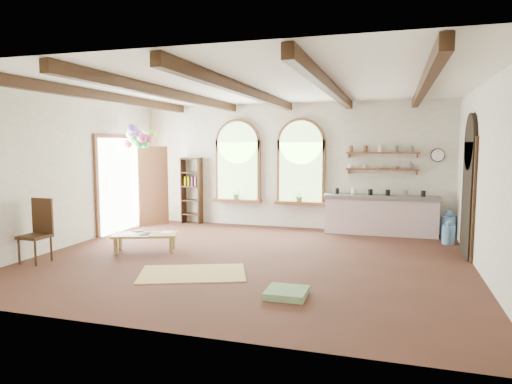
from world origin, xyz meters
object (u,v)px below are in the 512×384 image
at_px(kitchen_counter, 380,214).
at_px(balloon_cluster, 139,137).
at_px(coffee_table, 145,236).
at_px(side_chair, 36,244).

height_order(kitchen_counter, balloon_cluster, balloon_cluster).
xyz_separation_m(kitchen_counter, coffee_table, (-4.50, -3.20, -0.16)).
height_order(side_chair, balloon_cluster, balloon_cluster).
bearing_deg(side_chair, balloon_cluster, 85.68).
bearing_deg(side_chair, kitchen_counter, 37.47).
distance_m(side_chair, balloon_cluster, 3.81).
xyz_separation_m(side_chair, balloon_cluster, (0.24, 3.24, 2.00)).
bearing_deg(balloon_cluster, kitchen_counter, 13.03).
distance_m(kitchen_counter, coffee_table, 5.53).
bearing_deg(kitchen_counter, coffee_table, -144.54).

